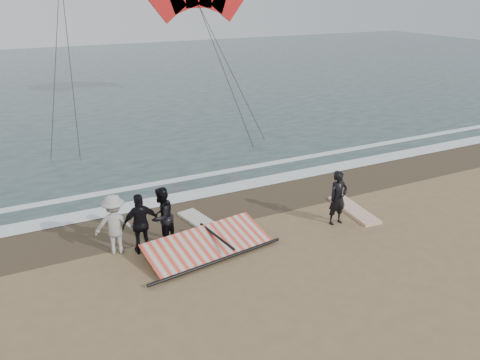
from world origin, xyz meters
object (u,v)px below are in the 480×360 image
at_px(man_main, 338,198).
at_px(board_white, 354,210).
at_px(sail_rig, 204,244).
at_px(board_cream, 205,224).

relative_size(man_main, board_white, 0.78).
distance_m(board_white, sail_rig, 5.81).
bearing_deg(man_main, board_cream, 155.07).
height_order(man_main, board_cream, man_main).
xyz_separation_m(board_cream, sail_rig, (-0.60, -1.44, 0.14)).
bearing_deg(board_cream, man_main, -35.43).
bearing_deg(board_white, sail_rig, -173.76).
xyz_separation_m(man_main, board_cream, (-4.08, 1.78, -0.89)).
distance_m(board_cream, sail_rig, 1.57).
bearing_deg(board_white, man_main, -152.91).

